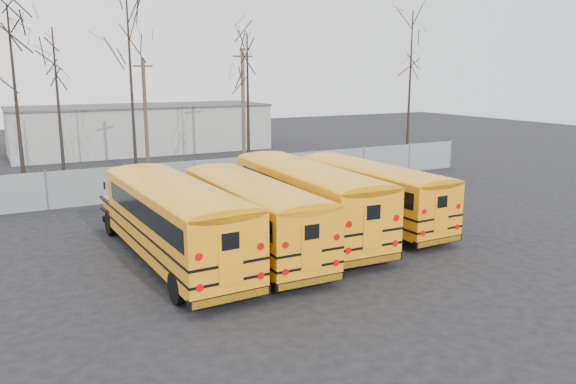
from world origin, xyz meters
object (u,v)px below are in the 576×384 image
bus_a (173,215)px  utility_pole_right (243,107)px  bus_c (305,194)px  bus_d (368,189)px  bus_b (251,209)px  utility_pole_left (146,117)px

bus_a → utility_pole_right: 22.00m
bus_a → bus_c: bus_c is taller
bus_d → utility_pole_right: size_ratio=1.22×
bus_b → bus_c: bus_c is taller
bus_c → utility_pole_left: 17.63m
bus_a → utility_pole_left: bearing=76.4°
bus_c → bus_d: bus_c is taller
utility_pole_left → utility_pole_right: utility_pole_right is taller
bus_a → bus_c: bearing=5.5°
bus_a → bus_d: bus_a is taller
bus_a → utility_pole_right: size_ratio=1.32×
bus_a → bus_c: 6.08m
utility_pole_left → utility_pole_right: bearing=-13.4°
bus_a → bus_b: 3.03m
bus_d → bus_a: bearing=-174.8°
utility_pole_left → bus_d: bearing=-89.6°
bus_b → bus_c: size_ratio=0.93×
bus_c → utility_pole_right: utility_pole_right is taller
bus_b → bus_d: 6.67m
utility_pole_right → bus_c: bearing=-110.4°
utility_pole_left → utility_pole_right: (7.40, 0.65, 0.40)m
bus_c → utility_pole_left: size_ratio=1.47×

